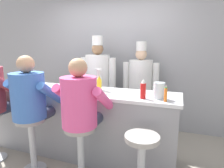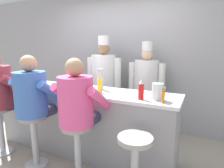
{
  "view_description": "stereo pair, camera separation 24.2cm",
  "coord_description": "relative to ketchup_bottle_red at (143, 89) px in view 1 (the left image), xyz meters",
  "views": [
    {
      "loc": [
        1.33,
        -1.96,
        1.54
      ],
      "look_at": [
        0.52,
        0.28,
        1.09
      ],
      "focal_mm": 30.0,
      "sensor_mm": 36.0,
      "label": 1
    },
    {
      "loc": [
        1.55,
        -1.86,
        1.54
      ],
      "look_at": [
        0.52,
        0.28,
        1.09
      ],
      "focal_mm": 30.0,
      "sensor_mm": 36.0,
      "label": 2
    }
  ],
  "objects": [
    {
      "name": "cook_in_whites_far",
      "position": [
        -0.27,
        1.17,
        -0.17
      ],
      "size": [
        0.65,
        0.42,
        1.66
      ],
      "color": "#232328",
      "rests_on": "ground_plane"
    },
    {
      "name": "breakfast_plate",
      "position": [
        -0.86,
        0.03,
        -0.09
      ],
      "size": [
        0.25,
        0.25,
        0.05
      ],
      "color": "white",
      "rests_on": "diner_counter"
    },
    {
      "name": "wall_back",
      "position": [
        -0.95,
        1.47,
        0.27
      ],
      "size": [
        10.0,
        0.06,
        2.7
      ],
      "color": "#99999E",
      "rests_on": "ground_plane"
    },
    {
      "name": "ground_plane",
      "position": [
        -0.95,
        -0.14,
        -1.08
      ],
      "size": [
        20.0,
        20.0,
        0.0
      ],
      "primitive_type": "plane",
      "color": "#9E9384"
    },
    {
      "name": "cup_stack_steel",
      "position": [
        -0.68,
        0.27,
        0.04
      ],
      "size": [
        0.09,
        0.09,
        0.29
      ],
      "color": "#B7BABF",
      "rests_on": "diner_counter"
    },
    {
      "name": "water_pitcher_clear",
      "position": [
        0.17,
        0.06,
        -0.01
      ],
      "size": [
        0.15,
        0.13,
        0.19
      ],
      "color": "silver",
      "rests_on": "diner_counter"
    },
    {
      "name": "diner_counter",
      "position": [
        -0.95,
        0.16,
        -0.59
      ],
      "size": [
        2.77,
        0.61,
        0.97
      ],
      "color": "gray",
      "rests_on": "ground_plane"
    },
    {
      "name": "hot_sauce_bottle_orange",
      "position": [
        0.26,
        -0.04,
        -0.03
      ],
      "size": [
        0.03,
        0.03,
        0.16
      ],
      "color": "orange",
      "rests_on": "diner_counter"
    },
    {
      "name": "cereal_bowl",
      "position": [
        -1.11,
        0.01,
        -0.08
      ],
      "size": [
        0.17,
        0.17,
        0.05
      ],
      "color": "#4C7FB7",
      "rests_on": "diner_counter"
    },
    {
      "name": "diner_seated_blue",
      "position": [
        -1.3,
        -0.37,
        -0.15
      ],
      "size": [
        0.6,
        0.59,
        1.47
      ],
      "color": "#B2B5BA",
      "rests_on": "ground_plane"
    },
    {
      "name": "mustard_bottle_yellow",
      "position": [
        -0.59,
        0.08,
        -0.0
      ],
      "size": [
        0.06,
        0.06,
        0.23
      ],
      "color": "yellow",
      "rests_on": "diner_counter"
    },
    {
      "name": "ketchup_bottle_red",
      "position": [
        0.0,
        0.0,
        0.0
      ],
      "size": [
        0.07,
        0.07,
        0.23
      ],
      "color": "red",
      "rests_on": "diner_counter"
    },
    {
      "name": "empty_stool_round",
      "position": [
        0.08,
        -0.4,
        -0.61
      ],
      "size": [
        0.35,
        0.35,
        0.71
      ],
      "color": "#B2B5BA",
      "rests_on": "ground_plane"
    },
    {
      "name": "coffee_mug_white",
      "position": [
        -2.18,
        0.09,
        -0.07
      ],
      "size": [
        0.14,
        0.09,
        0.08
      ],
      "color": "white",
      "rests_on": "diner_counter"
    },
    {
      "name": "coffee_mug_tan",
      "position": [
        -1.73,
        0.18,
        -0.07
      ],
      "size": [
        0.12,
        0.08,
        0.08
      ],
      "color": "beige",
      "rests_on": "diner_counter"
    },
    {
      "name": "diner_seated_pink",
      "position": [
        -0.61,
        -0.37,
        -0.16
      ],
      "size": [
        0.58,
        0.57,
        1.45
      ],
      "color": "#B2B5BA",
      "rests_on": "ground_plane"
    },
    {
      "name": "cook_in_whites_near",
      "position": [
        -1.03,
        1.02,
        -0.11
      ],
      "size": [
        0.69,
        0.44,
        1.76
      ],
      "color": "#232328",
      "rests_on": "ground_plane"
    }
  ]
}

